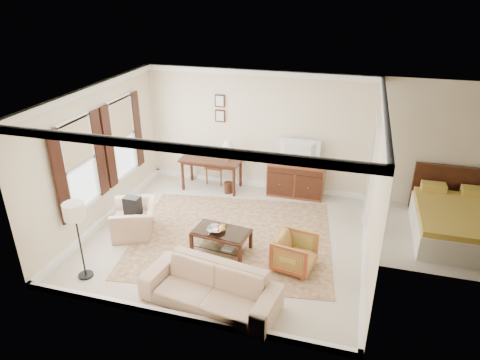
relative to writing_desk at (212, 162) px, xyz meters
The scene contains 21 objects.
room_shell 2.88m from the writing_desk, 63.39° to the right, with size 5.51×5.01×2.91m.
annex_bedroom 5.59m from the writing_desk, ahead, with size 3.00×2.70×2.90m.
window_front 3.32m from the writing_desk, 121.62° to the right, with size 0.12×1.56×1.80m, color #CCB284, non-canonical shape.
window_rear 2.20m from the writing_desk, 146.06° to the right, with size 0.12×1.56×1.80m, color #CCB284, non-canonical shape.
doorway 3.78m from the writing_desk, ahead, with size 0.10×1.12×2.25m, color white, non-canonical shape.
rug 2.44m from the writing_desk, 60.96° to the right, with size 3.92×3.36×0.01m, color maroon.
writing_desk is the anchor object (origin of this frame).
desk_chair 0.39m from the writing_desk, 91.11° to the left, with size 0.45×0.45×1.05m, color brown, non-canonical shape.
desk_lamp 0.56m from the writing_desk, ahead, with size 0.32×0.32×0.50m, color silver, non-canonical shape.
framed_prints 1.32m from the writing_desk, 77.14° to the left, with size 0.25×0.04×0.68m, color #3C1B11, non-canonical shape.
sideboard 2.09m from the writing_desk, ahead, with size 1.33×0.51×0.82m, color brown.
tv 2.16m from the writing_desk, ahead, with size 0.98×0.56×0.13m, color black.
coffee_table 2.79m from the writing_desk, 67.03° to the right, with size 1.12×0.73×0.45m.
fruit_bowl 2.79m from the writing_desk, 69.30° to the right, with size 0.42×0.42×0.10m, color silver.
book_a 2.64m from the writing_desk, 69.38° to the right, with size 0.28×0.04×0.38m, color brown.
book_b 2.92m from the writing_desk, 66.22° to the right, with size 0.28×0.03×0.38m, color brown.
striped_armchair 3.71m from the writing_desk, 47.22° to the right, with size 0.69×0.65×0.71m, color maroon.
club_armchair 2.56m from the writing_desk, 108.68° to the right, with size 0.97×0.63×0.85m, color tan.
backpack 2.55m from the writing_desk, 109.10° to the right, with size 0.32×0.22×0.40m, color black.
sofa 4.26m from the writing_desk, 71.07° to the right, with size 2.20×0.64×0.86m, color tan.
floor_lamp 4.11m from the writing_desk, 103.83° to the right, with size 0.36×0.36×1.45m.
Camera 1 is at (2.29, -7.06, 4.73)m, focal length 32.00 mm.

